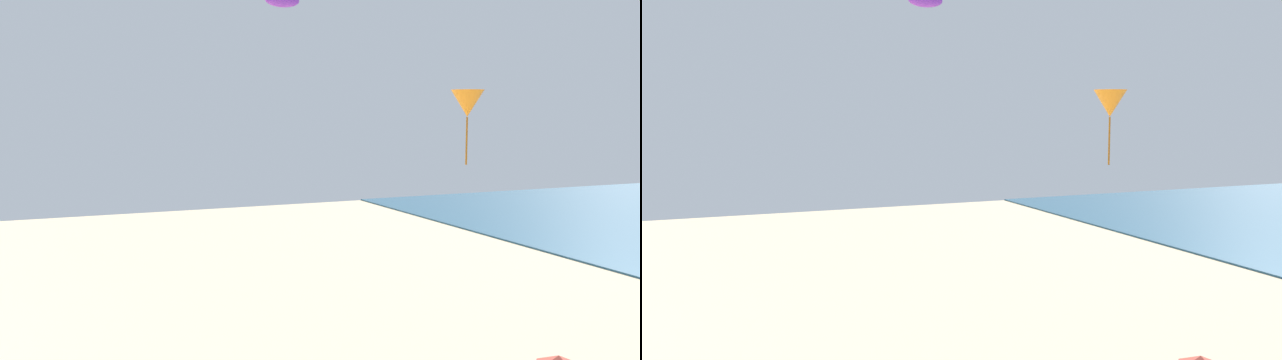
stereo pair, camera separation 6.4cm
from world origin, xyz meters
The scene contains 2 objects.
kite_purple_parafoil centered at (6.81, 37.00, 14.01)m, with size 1.85×0.51×0.72m.
kite_orange_delta centered at (8.81, 23.62, 8.71)m, with size 1.15×1.15×2.61m.
Camera 2 is at (-4.96, 3.88, 8.54)m, focal length 37.93 mm.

